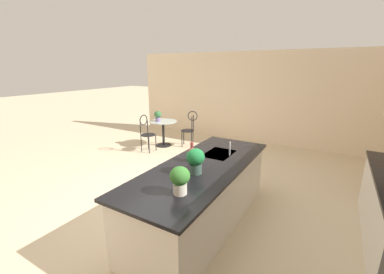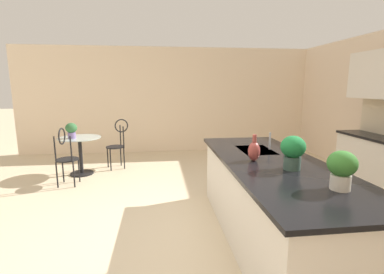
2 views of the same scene
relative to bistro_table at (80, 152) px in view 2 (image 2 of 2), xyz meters
name	(u,v)px [view 2 (image 2 of 2)]	position (x,y,z in m)	size (l,w,h in m)	color
ground_plane	(192,231)	(2.44, 1.90, -0.45)	(40.00, 40.00, 0.00)	beige
wall_left_window	(172,100)	(-1.82, 1.90, 0.90)	(0.12, 7.80, 2.70)	beige
kitchen_island	(271,201)	(2.74, 2.75, 0.02)	(2.80, 1.06, 0.92)	white
bistro_table	(80,152)	(0.00, 0.00, 0.00)	(0.80, 0.80, 0.74)	black
chair_near_window	(66,154)	(0.66, -0.06, 0.13)	(0.49, 0.39, 1.04)	black
chair_by_island	(118,141)	(-0.37, 0.67, 0.13)	(0.49, 0.52, 1.04)	black
sink_faucet	(270,141)	(2.19, 2.93, 0.58)	(0.02, 0.02, 0.22)	#B2B5BA
potted_plant_on_table	(71,130)	(0.09, -0.11, 0.46)	(0.21, 0.21, 0.30)	#7A669E
potted_plant_counter_near	(293,150)	(3.04, 2.81, 0.66)	(0.24, 0.24, 0.33)	#385147
potted_plant_counter_far	(342,168)	(3.59, 2.93, 0.65)	(0.22, 0.22, 0.31)	beige
vase_on_counter	(254,151)	(2.69, 2.55, 0.58)	(0.13, 0.13, 0.29)	#993D38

